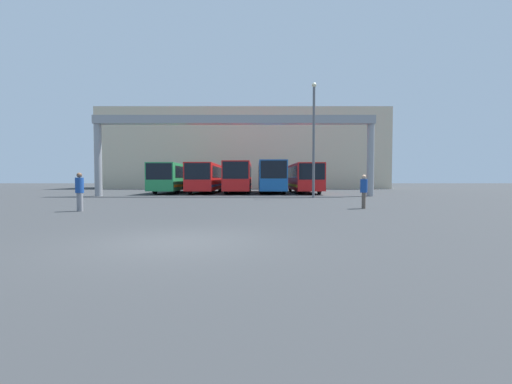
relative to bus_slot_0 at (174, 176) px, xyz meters
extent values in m
plane|color=#2D3033|center=(6.89, -28.32, -1.73)|extent=(200.00, 200.00, 0.00)
cube|color=beige|center=(6.89, 18.67, 4.18)|extent=(42.79, 12.00, 11.83)
cylinder|color=gray|center=(-4.73, -7.24, 1.34)|extent=(0.60, 0.60, 6.15)
cylinder|color=gray|center=(18.51, -7.24, 1.34)|extent=(0.60, 0.60, 6.15)
cube|color=gray|center=(6.89, -7.24, 4.76)|extent=(23.85, 0.80, 0.70)
cube|color=#268C4C|center=(0.00, 0.01, -0.06)|extent=(2.56, 11.44, 2.64)
cube|color=black|center=(0.00, -5.69, 0.42)|extent=(2.35, 0.06, 1.48)
cube|color=black|center=(0.00, 0.01, 0.42)|extent=(2.59, 9.72, 1.11)
cube|color=orange|center=(0.00, 0.01, -0.91)|extent=(2.59, 10.86, 0.24)
cylinder|color=black|center=(-1.12, -3.19, -1.28)|extent=(0.28, 0.91, 0.91)
cylinder|color=black|center=(1.12, -3.19, -1.28)|extent=(0.28, 0.91, 0.91)
cylinder|color=black|center=(-1.12, 3.21, -1.28)|extent=(0.28, 0.91, 0.91)
cylinder|color=black|center=(1.12, 3.21, -1.28)|extent=(0.28, 0.91, 0.91)
cube|color=red|center=(3.45, -0.13, -0.05)|extent=(2.53, 11.16, 2.66)
cube|color=black|center=(3.45, -5.69, 0.44)|extent=(2.33, 0.06, 1.49)
cube|color=black|center=(3.45, -0.13, 0.44)|extent=(2.56, 9.48, 1.12)
cube|color=#1966B2|center=(3.45, -0.13, -0.90)|extent=(2.56, 10.60, 0.24)
cylinder|color=black|center=(2.34, -3.25, -1.26)|extent=(0.28, 0.94, 0.94)
cylinder|color=black|center=(4.55, -3.25, -1.26)|extent=(0.28, 0.94, 0.94)
cylinder|color=black|center=(2.34, 3.00, -1.26)|extent=(0.28, 0.94, 0.94)
cylinder|color=black|center=(4.55, 3.00, -1.26)|extent=(0.28, 0.94, 0.94)
cube|color=red|center=(6.89, 0.44, 0.02)|extent=(2.53, 12.30, 2.80)
cube|color=black|center=(6.89, -5.69, 0.54)|extent=(2.33, 0.06, 1.57)
cube|color=black|center=(6.89, 0.44, 0.54)|extent=(2.56, 10.45, 1.18)
cube|color=black|center=(6.89, 0.44, -0.88)|extent=(2.56, 11.68, 0.24)
cylinder|color=black|center=(5.79, -3.00, -1.21)|extent=(0.28, 1.04, 1.04)
cylinder|color=black|center=(8.00, -3.00, -1.21)|extent=(0.28, 1.04, 1.04)
cylinder|color=black|center=(5.79, 3.88, -1.21)|extent=(0.28, 1.04, 1.04)
cylinder|color=black|center=(8.00, 3.88, -1.21)|extent=(0.28, 1.04, 1.04)
cube|color=#1959A5|center=(10.34, -0.34, 0.06)|extent=(2.58, 10.73, 2.89)
cube|color=black|center=(10.34, -5.69, 0.60)|extent=(2.37, 0.06, 1.62)
cube|color=black|center=(10.34, -0.34, 0.60)|extent=(2.61, 9.12, 1.21)
cube|color=#1966B2|center=(10.34, -0.34, -0.86)|extent=(2.61, 10.20, 0.24)
cylinder|color=black|center=(9.21, -3.35, -1.26)|extent=(0.28, 0.94, 0.94)
cylinder|color=black|center=(11.46, -3.35, -1.26)|extent=(0.28, 0.94, 0.94)
cylinder|color=black|center=(9.21, 2.67, -1.26)|extent=(0.28, 0.94, 0.94)
cylinder|color=black|center=(11.46, 2.67, -1.26)|extent=(0.28, 0.94, 0.94)
cube|color=red|center=(13.78, -0.27, -0.06)|extent=(2.54, 10.87, 2.64)
cube|color=black|center=(13.78, -5.69, 0.42)|extent=(2.34, 0.06, 1.48)
cube|color=black|center=(13.78, -0.27, 0.42)|extent=(2.57, 9.24, 1.11)
cube|color=orange|center=(13.78, -0.27, -0.91)|extent=(2.57, 10.32, 0.24)
cylinder|color=black|center=(12.67, -3.32, -1.26)|extent=(0.28, 0.94, 0.94)
cylinder|color=black|center=(14.89, -3.32, -1.26)|extent=(0.28, 0.94, 0.94)
cylinder|color=black|center=(12.67, 2.77, -1.26)|extent=(0.28, 0.94, 0.94)
cylinder|color=black|center=(14.89, 2.77, -1.26)|extent=(0.28, 0.94, 0.94)
cylinder|color=gray|center=(0.50, -20.61, -1.31)|extent=(0.20, 0.20, 0.85)
cylinder|color=gray|center=(0.63, -20.71, -1.31)|extent=(0.20, 0.20, 0.85)
cylinder|color=navy|center=(0.57, -20.66, -0.53)|extent=(0.37, 0.37, 0.71)
sphere|color=brown|center=(0.57, -20.66, -0.06)|extent=(0.23, 0.23, 0.23)
cylinder|color=brown|center=(14.20, -19.21, -1.33)|extent=(0.19, 0.19, 0.81)
cylinder|color=brown|center=(14.15, -19.36, -1.33)|extent=(0.19, 0.19, 0.81)
cylinder|color=navy|center=(14.17, -19.28, -0.58)|extent=(0.35, 0.35, 0.68)
sphere|color=tan|center=(14.17, -19.28, -0.13)|extent=(0.22, 0.22, 0.22)
cylinder|color=#595B60|center=(13.26, -9.58, 2.59)|extent=(0.20, 0.20, 8.63)
sphere|color=beige|center=(13.26, -9.58, 7.05)|extent=(0.36, 0.36, 0.36)
camera|label=1|loc=(8.74, -36.47, -0.21)|focal=24.00mm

